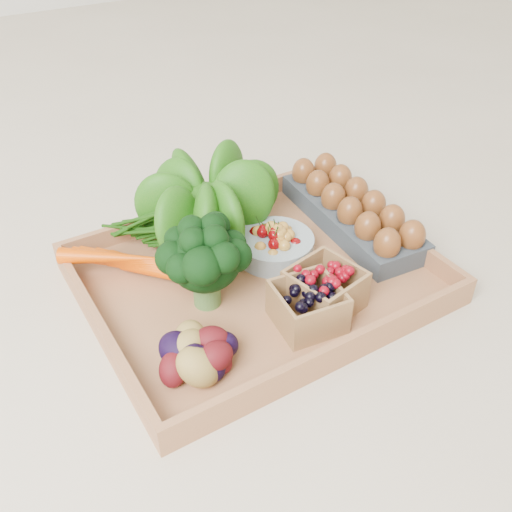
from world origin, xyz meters
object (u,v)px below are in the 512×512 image
tray (256,281)px  cherry_bowl (274,246)px  broccoli (206,275)px  egg_carton (351,217)px

tray → cherry_bowl: 0.08m
tray → cherry_bowl: cherry_bowl is taller
tray → broccoli: (-0.10, -0.01, 0.06)m
egg_carton → cherry_bowl: bearing=-174.2°
cherry_bowl → egg_carton: 0.18m
tray → broccoli: 0.12m
tray → egg_carton: (0.24, 0.04, 0.03)m
egg_carton → tray: bearing=-165.5°
cherry_bowl → broccoli: bearing=-162.2°
cherry_bowl → egg_carton: size_ratio=0.42×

